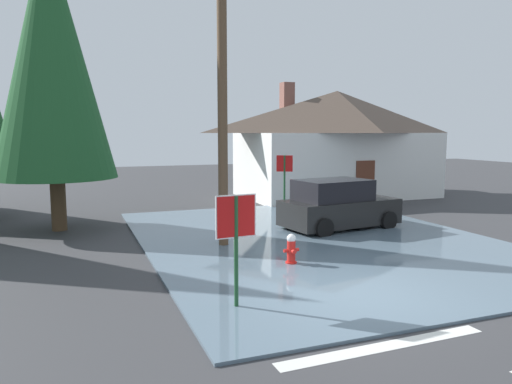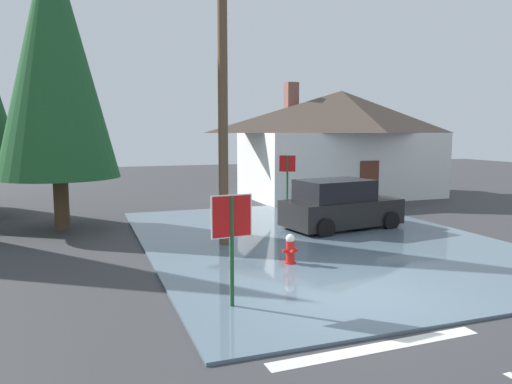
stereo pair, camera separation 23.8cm
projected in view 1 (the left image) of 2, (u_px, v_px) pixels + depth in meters
The scene contains 10 objects.
ground_plane at pixel (357, 298), 9.96m from camera, with size 80.00×80.00×0.10m, color #38383A.
flood_puddle at pixel (315, 239), 15.06m from camera, with size 10.35×13.62×0.06m, color slate.
lane_stop_bar at pixel (385, 346), 7.59m from camera, with size 3.73×0.30×0.01m, color silver.
stop_sign_near at pixel (236, 228), 9.01m from camera, with size 0.81×0.11×2.19m.
fire_hydrant at pixel (291, 250), 12.17m from camera, with size 0.40×0.35×0.81m.
utility_pole at pixel (222, 98), 13.71m from camera, with size 1.60×0.28×8.22m.
stop_sign_far at pixel (285, 172), 19.67m from camera, with size 0.61×0.36×2.41m.
house at pixel (336, 142), 25.15m from camera, with size 10.30×5.87×5.85m.
parked_car at pixel (338, 206), 16.68m from camera, with size 4.27×2.54×1.73m.
pine_tree_mid_left at pixel (51, 55), 15.87m from camera, with size 3.98×3.98×9.94m.
Camera 1 is at (-5.36, -8.25, 3.33)m, focal length 34.11 mm.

